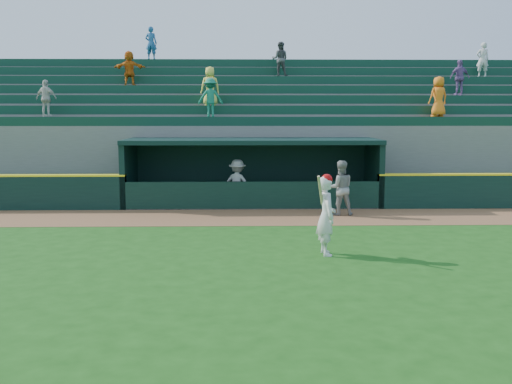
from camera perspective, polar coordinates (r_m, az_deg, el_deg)
The scene contains 7 objects.
ground at distance 14.02m, azimuth 0.16°, elevation -6.17°, with size 120.00×120.00×0.00m, color #194E13.
warning_track at distance 18.81m, azimuth -0.24°, elevation -2.54°, with size 40.00×3.00×0.01m, color brown.
dugout_player_front at distance 19.31m, azimuth 8.42°, elevation 0.40°, with size 0.90×0.70×1.84m, color gray.
dugout_player_inside at distance 20.76m, azimuth -1.86°, elevation 0.86°, with size 1.13×0.65×1.74m, color #9E9E99.
dugout at distance 21.70m, azimuth -0.40°, elevation 2.46°, with size 9.40×2.80×2.46m.
stands at distance 26.19m, azimuth -0.52°, elevation 5.65°, with size 34.50×6.26×7.52m.
batter_at_plate at distance 13.82m, azimuth 7.03°, elevation -2.26°, with size 0.57×0.84×1.99m.
Camera 1 is at (-0.36, -13.60, 3.39)m, focal length 40.00 mm.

